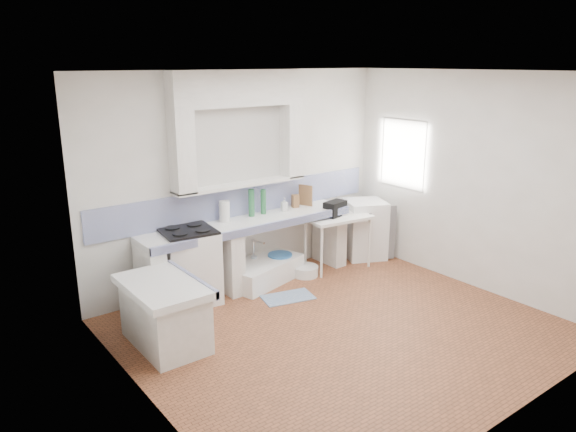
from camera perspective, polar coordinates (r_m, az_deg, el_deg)
floor at (r=6.26m, az=5.67°, el=-11.76°), size 4.50×4.50×0.00m
ceiling at (r=5.55m, az=6.48°, el=14.79°), size 4.50×4.50×0.00m
wall_back at (r=7.29m, az=-4.78°, el=3.99°), size 4.50×0.00×4.50m
wall_front at (r=4.58m, az=23.47°, el=-4.58°), size 4.50×0.00×4.50m
wall_left at (r=4.57m, az=-15.05°, el=-3.80°), size 0.00×4.50×4.50m
wall_right at (r=7.44m, az=18.83°, el=3.42°), size 0.00×4.50×4.50m
alcove_mass at (r=6.98m, az=-5.14°, el=13.19°), size 1.90×0.25×0.45m
window_frame at (r=8.25m, az=12.75°, el=6.45°), size 0.35×0.86×1.06m
lace_valance at (r=8.09m, az=12.24°, el=9.03°), size 0.01×0.84×0.24m
counter_slab at (r=7.13m, az=-4.05°, el=-0.76°), size 3.00×0.60×0.08m
counter_lip at (r=6.90m, az=-2.77°, el=-1.29°), size 3.00×0.04×0.10m
counter_pier_left at (r=6.66m, az=-14.15°, el=-6.55°), size 0.20×0.55×0.82m
counter_pier_mid at (r=7.09m, az=-6.35°, el=-4.74°), size 0.20×0.55×0.82m
counter_pier_right at (r=8.07m, az=4.34°, el=-2.09°), size 0.20×0.55×0.82m
peninsula_top at (r=5.81m, az=-12.95°, el=-7.19°), size 0.70×1.10×0.08m
peninsula_base at (r=5.95m, az=-12.74°, el=-10.29°), size 0.60×1.00×0.62m
peninsula_lip at (r=5.94m, az=-10.05°, el=-6.50°), size 0.04×1.10×0.10m
backsplash at (r=7.34m, az=-4.66°, el=1.68°), size 4.27×0.03×0.40m
stove at (r=6.85m, az=-10.30°, el=-5.28°), size 0.71×0.70×0.91m
sink at (r=7.47m, az=-2.66°, el=-5.86°), size 1.23×0.87×0.27m
side_table at (r=7.88m, az=5.22°, el=-2.74°), size 0.99×0.63×0.04m
fridge at (r=8.37m, az=8.02°, el=-1.35°), size 0.75×0.75×0.88m
bucket_red at (r=7.23m, az=-4.62°, el=-6.65°), size 0.34×0.34×0.27m
bucket_orange at (r=7.47m, az=-2.16°, el=-5.91°), size 0.28×0.28×0.25m
bucket_blue at (r=7.63m, az=-0.84°, el=-5.13°), size 0.35×0.35×0.32m
basin_white at (r=7.66m, az=1.84°, el=-5.77°), size 0.43×0.43×0.14m
water_bottle_a at (r=7.55m, az=-3.55°, el=-5.38°), size 0.10×0.10×0.32m
water_bottle_b at (r=7.62m, az=-2.81°, el=-5.38°), size 0.08×0.08×0.27m
black_bag at (r=7.76m, az=4.95°, el=0.78°), size 0.37×0.26×0.21m
green_bottle_a at (r=7.26m, az=-3.85°, el=1.38°), size 0.09×0.09×0.37m
green_bottle_b at (r=7.37m, az=-2.60°, el=1.50°), size 0.08×0.08×0.34m
knife_block at (r=7.70m, az=0.77°, el=1.57°), size 0.10×0.09×0.19m
cutting_board at (r=7.80m, az=1.84°, el=2.19°), size 0.10×0.21×0.30m
paper_towel at (r=7.06m, az=-6.66°, el=0.49°), size 0.17×0.17×0.27m
soap_bottle at (r=7.52m, az=-0.39°, el=1.22°), size 0.10×0.10×0.19m
rug at (r=7.00m, az=-0.02°, el=-8.50°), size 0.71×0.51×0.01m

